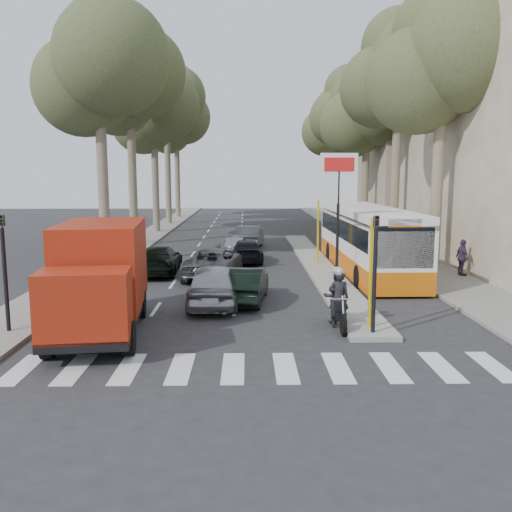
% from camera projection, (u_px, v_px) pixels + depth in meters
% --- Properties ---
extents(ground, '(120.00, 120.00, 0.00)m').
position_uv_depth(ground, '(261.00, 324.00, 17.37)').
color(ground, '#28282B').
rests_on(ground, ground).
extents(sidewalk_right, '(3.20, 70.00, 0.12)m').
position_uv_depth(sidewalk_right, '(362.00, 235.00, 42.24)').
color(sidewalk_right, gray).
rests_on(sidewalk_right, ground).
extents(median_left, '(2.40, 64.00, 0.12)m').
position_uv_depth(median_left, '(156.00, 232.00, 44.91)').
color(median_left, gray).
rests_on(median_left, ground).
extents(traffic_island, '(1.50, 26.00, 0.16)m').
position_uv_depth(traffic_island, '(317.00, 265.00, 28.30)').
color(traffic_island, gray).
rests_on(traffic_island, ground).
extents(building_far, '(11.00, 20.00, 16.00)m').
position_uv_depth(building_far, '(418.00, 139.00, 50.07)').
color(building_far, '#B7A88E').
rests_on(building_far, ground).
extents(billboard, '(1.50, 12.10, 5.60)m').
position_uv_depth(billboard, '(338.00, 201.00, 21.82)').
color(billboard, yellow).
rests_on(billboard, ground).
extents(traffic_light_island, '(0.16, 0.41, 3.60)m').
position_uv_depth(traffic_light_island, '(375.00, 254.00, 15.58)').
color(traffic_light_island, black).
rests_on(traffic_light_island, ground).
extents(traffic_light_left, '(0.16, 0.41, 3.60)m').
position_uv_depth(traffic_light_left, '(4.00, 252.00, 15.88)').
color(traffic_light_left, black).
rests_on(traffic_light_left, ground).
extents(tree_l_a, '(7.40, 7.20, 14.10)m').
position_uv_depth(tree_l_a, '(101.00, 63.00, 27.66)').
color(tree_l_a, '#6B604C').
rests_on(tree_l_a, ground).
extents(tree_l_b, '(7.40, 7.20, 14.88)m').
position_uv_depth(tree_l_b, '(131.00, 77.00, 35.47)').
color(tree_l_b, '#6B604C').
rests_on(tree_l_b, ground).
extents(tree_l_c, '(7.40, 7.20, 13.71)m').
position_uv_depth(tree_l_c, '(155.00, 108.00, 43.53)').
color(tree_l_c, '#6B604C').
rests_on(tree_l_c, ground).
extents(tree_l_d, '(7.40, 7.20, 15.66)m').
position_uv_depth(tree_l_d, '(168.00, 100.00, 51.18)').
color(tree_l_d, '#6B604C').
rests_on(tree_l_d, ground).
extents(tree_l_e, '(7.40, 7.20, 14.49)m').
position_uv_depth(tree_l_e, '(178.00, 119.00, 59.24)').
color(tree_l_e, '#6B604C').
rests_on(tree_l_e, ground).
extents(tree_r_a, '(7.40, 7.20, 14.10)m').
position_uv_depth(tree_r_a, '(445.00, 56.00, 25.99)').
color(tree_r_a, '#6B604C').
rests_on(tree_r_a, ground).
extents(tree_r_b, '(7.40, 7.20, 15.27)m').
position_uv_depth(tree_r_b, '(401.00, 67.00, 33.74)').
color(tree_r_b, '#6B604C').
rests_on(tree_r_b, ground).
extents(tree_r_c, '(7.40, 7.20, 13.32)m').
position_uv_depth(tree_r_c, '(368.00, 110.00, 41.91)').
color(tree_r_c, '#6B604C').
rests_on(tree_r_c, ground).
extents(tree_r_d, '(7.40, 7.20, 14.88)m').
position_uv_depth(tree_r_d, '(350.00, 105.00, 49.61)').
color(tree_r_d, '#6B604C').
rests_on(tree_r_d, ground).
extents(tree_r_e, '(7.40, 7.20, 14.10)m').
position_uv_depth(tree_r_e, '(337.00, 121.00, 57.63)').
color(tree_r_e, '#6B604C').
rests_on(tree_r_e, ground).
extents(silver_hatchback, '(1.83, 4.53, 1.54)m').
position_uv_depth(silver_hatchback, '(214.00, 284.00, 19.80)').
color(silver_hatchback, '#A4A6AC').
rests_on(silver_hatchback, ground).
extents(dark_hatchback, '(1.90, 4.14, 1.32)m').
position_uv_depth(dark_hatchback, '(246.00, 285.00, 20.33)').
color(dark_hatchback, black).
rests_on(dark_hatchback, ground).
extents(queue_car_a, '(2.86, 5.20, 1.38)m').
position_uv_depth(queue_car_a, '(214.00, 263.00, 25.21)').
color(queue_car_a, '#484B50').
rests_on(queue_car_a, ground).
extents(queue_car_b, '(1.85, 4.26, 1.22)m').
position_uv_depth(queue_car_b, '(247.00, 251.00, 29.66)').
color(queue_car_b, black).
rests_on(queue_car_b, ground).
extents(queue_car_c, '(2.11, 4.13, 1.35)m').
position_uv_depth(queue_car_c, '(235.00, 247.00, 30.65)').
color(queue_car_c, '#A1A4A9').
rests_on(queue_car_c, ground).
extents(queue_car_d, '(2.06, 4.54, 1.45)m').
position_uv_depth(queue_car_d, '(249.00, 237.00, 35.38)').
color(queue_car_d, '#55595D').
rests_on(queue_car_d, ground).
extents(queue_car_e, '(1.95, 4.65, 1.34)m').
position_uv_depth(queue_car_e, '(159.00, 260.00, 26.09)').
color(queue_car_e, black).
rests_on(queue_car_e, ground).
extents(red_truck, '(2.97, 6.38, 3.29)m').
position_uv_depth(red_truck, '(100.00, 276.00, 16.21)').
color(red_truck, black).
rests_on(red_truck, ground).
extents(city_bus, '(2.78, 12.11, 3.18)m').
position_uv_depth(city_bus, '(367.00, 238.00, 26.49)').
color(city_bus, '#D9630C').
rests_on(city_bus, ground).
extents(motorcycle, '(0.82, 2.27, 1.93)m').
position_uv_depth(motorcycle, '(338.00, 299.00, 17.00)').
color(motorcycle, black).
rests_on(motorcycle, ground).
extents(pedestrian_near, '(0.60, 1.04, 1.69)m').
position_uv_depth(pedestrian_near, '(462.00, 258.00, 24.92)').
color(pedestrian_near, '#3D3049').
rests_on(pedestrian_near, sidewalk_right).
extents(pedestrian_far, '(1.22, 0.92, 1.73)m').
position_uv_depth(pedestrian_far, '(433.00, 243.00, 30.28)').
color(pedestrian_far, '#6C5C51').
rests_on(pedestrian_far, sidewalk_right).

